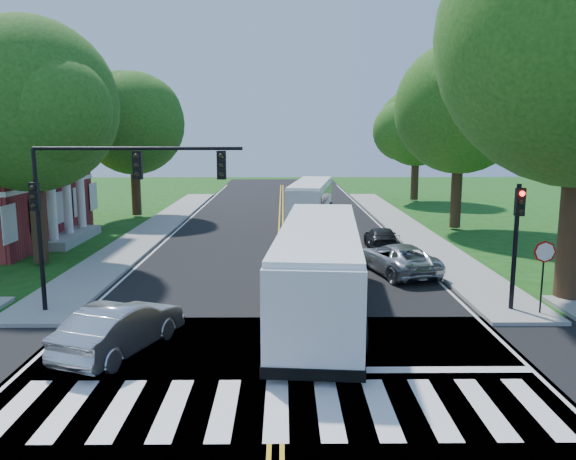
{
  "coord_description": "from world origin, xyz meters",
  "views": [
    {
      "loc": [
        0.16,
        -12.49,
        6.22
      ],
      "look_at": [
        0.35,
        9.84,
        2.4
      ],
      "focal_mm": 35.0,
      "sensor_mm": 36.0,
      "label": 1
    }
  ],
  "objects_px": {
    "bus_follow": "(311,199)",
    "suv": "(398,258)",
    "signal_nw": "(105,189)",
    "signal_ne": "(517,230)",
    "bus_lead": "(319,267)",
    "dark_sedan": "(381,239)",
    "hatchback": "(121,327)"
  },
  "relations": [
    {
      "from": "bus_follow",
      "to": "suv",
      "type": "height_order",
      "value": "bus_follow"
    },
    {
      "from": "signal_nw",
      "to": "signal_ne",
      "type": "relative_size",
      "value": 1.62
    },
    {
      "from": "signal_ne",
      "to": "bus_lead",
      "type": "distance_m",
      "value": 6.91
    },
    {
      "from": "signal_ne",
      "to": "suv",
      "type": "bearing_deg",
      "value": 116.79
    },
    {
      "from": "suv",
      "to": "dark_sedan",
      "type": "height_order",
      "value": "suv"
    },
    {
      "from": "signal_ne",
      "to": "hatchback",
      "type": "relative_size",
      "value": 0.99
    },
    {
      "from": "hatchback",
      "to": "dark_sedan",
      "type": "height_order",
      "value": "hatchback"
    },
    {
      "from": "signal_ne",
      "to": "bus_follow",
      "type": "height_order",
      "value": "signal_ne"
    },
    {
      "from": "suv",
      "to": "hatchback",
      "type": "bearing_deg",
      "value": 28.75
    },
    {
      "from": "signal_nw",
      "to": "bus_follow",
      "type": "distance_m",
      "value": 23.67
    },
    {
      "from": "dark_sedan",
      "to": "suv",
      "type": "bearing_deg",
      "value": 91.68
    },
    {
      "from": "signal_ne",
      "to": "suv",
      "type": "height_order",
      "value": "signal_ne"
    },
    {
      "from": "bus_follow",
      "to": "suv",
      "type": "relative_size",
      "value": 2.25
    },
    {
      "from": "dark_sedan",
      "to": "signal_ne",
      "type": "bearing_deg",
      "value": 107.39
    },
    {
      "from": "signal_nw",
      "to": "bus_follow",
      "type": "bearing_deg",
      "value": 69.95
    },
    {
      "from": "signal_nw",
      "to": "dark_sedan",
      "type": "height_order",
      "value": "signal_nw"
    },
    {
      "from": "dark_sedan",
      "to": "hatchback",
      "type": "bearing_deg",
      "value": 59.08
    },
    {
      "from": "bus_lead",
      "to": "hatchback",
      "type": "relative_size",
      "value": 2.76
    },
    {
      "from": "hatchback",
      "to": "suv",
      "type": "bearing_deg",
      "value": -116.27
    },
    {
      "from": "dark_sedan",
      "to": "bus_lead",
      "type": "bearing_deg",
      "value": 73.15
    },
    {
      "from": "hatchback",
      "to": "suv",
      "type": "distance_m",
      "value": 13.45
    },
    {
      "from": "signal_ne",
      "to": "bus_lead",
      "type": "relative_size",
      "value": 0.36
    },
    {
      "from": "signal_ne",
      "to": "dark_sedan",
      "type": "xyz_separation_m",
      "value": [
        -2.69,
        11.04,
        -2.35
      ]
    },
    {
      "from": "hatchback",
      "to": "dark_sedan",
      "type": "bearing_deg",
      "value": -103.91
    },
    {
      "from": "bus_follow",
      "to": "signal_ne",
      "type": "bearing_deg",
      "value": 113.94
    },
    {
      "from": "signal_ne",
      "to": "bus_follow",
      "type": "xyz_separation_m",
      "value": [
        -6.0,
        22.05,
        -1.48
      ]
    },
    {
      "from": "suv",
      "to": "signal_ne",
      "type": "bearing_deg",
      "value": 102.51
    },
    {
      "from": "signal_nw",
      "to": "bus_lead",
      "type": "distance_m",
      "value": 7.76
    },
    {
      "from": "suv",
      "to": "bus_lead",
      "type": "bearing_deg",
      "value": 40.75
    },
    {
      "from": "signal_nw",
      "to": "suv",
      "type": "bearing_deg",
      "value": 27.07
    },
    {
      "from": "suv",
      "to": "dark_sedan",
      "type": "xyz_separation_m",
      "value": [
        0.19,
        5.34,
        -0.08
      ]
    },
    {
      "from": "bus_follow",
      "to": "dark_sedan",
      "type": "bearing_deg",
      "value": 115.45
    }
  ]
}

